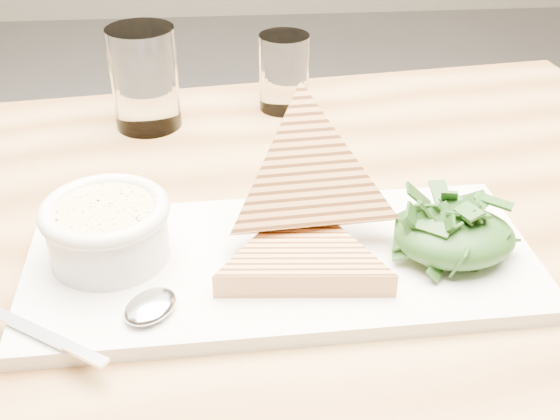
{
  "coord_description": "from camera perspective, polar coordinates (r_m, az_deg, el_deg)",
  "views": [
    {
      "loc": [
        -0.22,
        -0.75,
        1.15
      ],
      "look_at": [
        -0.17,
        -0.24,
        0.82
      ],
      "focal_mm": 45.0,
      "sensor_mm": 36.0,
      "label": 1
    }
  ],
  "objects": [
    {
      "name": "platter",
      "position": [
        0.62,
        0.16,
        -4.32
      ],
      "size": [
        0.45,
        0.22,
        0.01
      ],
      "primitive_type": "cube",
      "rotation": [
        0.0,
        0.0,
        0.03
      ],
      "color": "white",
      "rests_on": "table_top"
    },
    {
      "name": "bowl_rim",
      "position": [
        0.61,
        -14.08,
        -0.0
      ],
      "size": [
        0.11,
        0.11,
        0.01
      ],
      "primitive_type": "torus",
      "color": "white",
      "rests_on": "soup_bowl"
    },
    {
      "name": "table_leg_br",
      "position": [
        1.27,
        19.19,
        -7.99
      ],
      "size": [
        0.06,
        0.06,
        0.73
      ],
      "primitive_type": "cylinder",
      "color": "#A4804C",
      "rests_on": "ground"
    },
    {
      "name": "table_top",
      "position": [
        0.67,
        -6.5,
        -4.31
      ],
      "size": [
        1.22,
        0.88,
        0.04
      ],
      "primitive_type": "cube",
      "rotation": [
        0.0,
        0.0,
        0.12
      ],
      "color": "#A4804C",
      "rests_on": "ground"
    },
    {
      "name": "glass_far",
      "position": [
        0.91,
        0.33,
        11.12
      ],
      "size": [
        0.06,
        0.06,
        0.1
      ],
      "primitive_type": "cylinder",
      "color": "white",
      "rests_on": "table_top"
    },
    {
      "name": "soup",
      "position": [
        0.61,
        -14.06,
        -0.16
      ],
      "size": [
        0.09,
        0.09,
        0.01
      ],
      "primitive_type": "cylinder",
      "color": "beige",
      "rests_on": "soup_bowl"
    },
    {
      "name": "soup_bowl",
      "position": [
        0.62,
        -13.75,
        -2.12
      ],
      "size": [
        0.1,
        0.1,
        0.04
      ],
      "primitive_type": "cylinder",
      "color": "white",
      "rests_on": "platter"
    },
    {
      "name": "sandwich_lean",
      "position": [
        0.62,
        2.36,
        2.55
      ],
      "size": [
        0.19,
        0.19,
        0.19
      ],
      "primitive_type": null,
      "rotation": [
        0.89,
        0.0,
        0.08
      ],
      "color": "tan",
      "rests_on": "sandwich_flat"
    },
    {
      "name": "sandwich_flat",
      "position": [
        0.6,
        1.91,
        -3.73
      ],
      "size": [
        0.18,
        0.18,
        0.02
      ],
      "primitive_type": null,
      "rotation": [
        0.0,
        0.0,
        -0.08
      ],
      "color": "tan",
      "rests_on": "platter"
    },
    {
      "name": "arugula_pile",
      "position": [
        0.62,
        14.12,
        -1.61
      ],
      "size": [
        0.11,
        0.1,
        0.05
      ],
      "primitive_type": null,
      "color": "#316126",
      "rests_on": "platter"
    },
    {
      "name": "spoon_handle",
      "position": [
        0.56,
        -18.65,
        -9.59
      ],
      "size": [
        0.11,
        0.08,
        0.0
      ],
      "primitive_type": "cube",
      "rotation": [
        0.0,
        0.0,
        -0.61
      ],
      "color": "silver",
      "rests_on": "platter"
    },
    {
      "name": "glass_near",
      "position": [
        0.87,
        -10.95,
        10.47
      ],
      "size": [
        0.08,
        0.08,
        0.12
      ],
      "primitive_type": "cylinder",
      "color": "white",
      "rests_on": "table_top"
    },
    {
      "name": "salad_base",
      "position": [
        0.62,
        14.04,
        -2.13
      ],
      "size": [
        0.1,
        0.08,
        0.04
      ],
      "primitive_type": "ellipsoid",
      "color": "black",
      "rests_on": "platter"
    },
    {
      "name": "spoon_bowl",
      "position": [
        0.56,
        -10.48,
        -7.7
      ],
      "size": [
        0.06,
        0.06,
        0.01
      ],
      "primitive_type": "ellipsoid",
      "rotation": [
        0.0,
        0.0,
        -0.61
      ],
      "color": "silver",
      "rests_on": "platter"
    }
  ]
}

